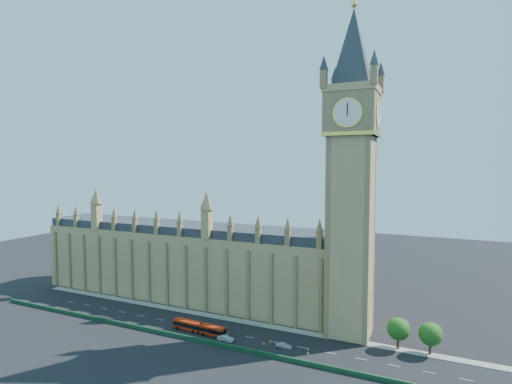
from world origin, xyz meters
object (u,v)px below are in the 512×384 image
at_px(car_grey, 213,331).
at_px(car_white, 284,345).
at_px(car_silver, 225,338).
at_px(red_bus, 199,328).

height_order(car_grey, car_white, car_white).
xyz_separation_m(car_grey, car_silver, (5.75, -3.11, 0.14)).
xyz_separation_m(car_silver, car_white, (16.62, 2.88, -0.13)).
xyz_separation_m(car_grey, car_white, (22.38, -0.23, 0.01)).
relative_size(car_silver, car_white, 1.05).
bearing_deg(red_bus, car_grey, 22.47).
distance_m(car_silver, car_white, 16.87).
height_order(car_grey, car_silver, car_silver).
distance_m(car_grey, car_silver, 6.54).
bearing_deg(car_silver, red_bus, 80.46).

